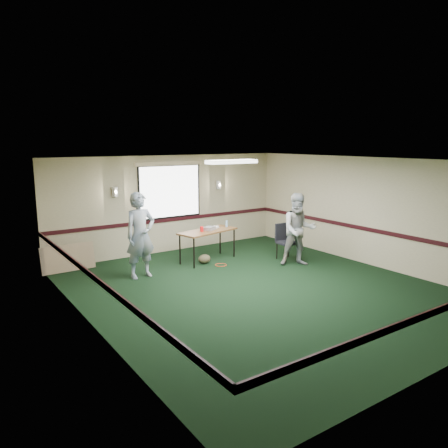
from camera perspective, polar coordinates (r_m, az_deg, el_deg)
ground at (r=9.37m, az=4.53°, el=-8.47°), size 8.00×8.00×0.00m
room_shell at (r=10.69m, az=-2.49°, el=2.69°), size 8.00×8.02×8.00m
folding_table at (r=11.33m, az=-2.14°, el=-1.12°), size 1.72×0.99×0.81m
projector at (r=11.33m, az=-1.93°, el=-0.58°), size 0.35×0.33×0.09m
game_console at (r=11.60m, az=-1.17°, el=-0.42°), size 0.25×0.24×0.05m
red_cup at (r=11.16m, az=-2.92°, el=-0.65°), size 0.09×0.09×0.13m
water_bottle at (r=11.73m, az=0.34°, el=0.04°), size 0.05×0.05×0.18m
duffel_bag at (r=11.20m, az=-2.58°, el=-4.59°), size 0.33×0.25×0.23m
cable_coil at (r=11.06m, az=-0.41°, el=-5.37°), size 0.36×0.36×0.01m
folded_table at (r=11.14m, az=-19.71°, el=-4.20°), size 1.27×0.22×0.65m
conference_chair at (r=11.63m, az=8.01°, el=-1.88°), size 0.49×0.51×0.95m
person_left at (r=10.07m, az=-10.86°, el=-1.47°), size 0.75×0.52×1.96m
person_right at (r=11.03m, az=9.72°, el=-0.74°), size 1.11×1.04×1.82m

